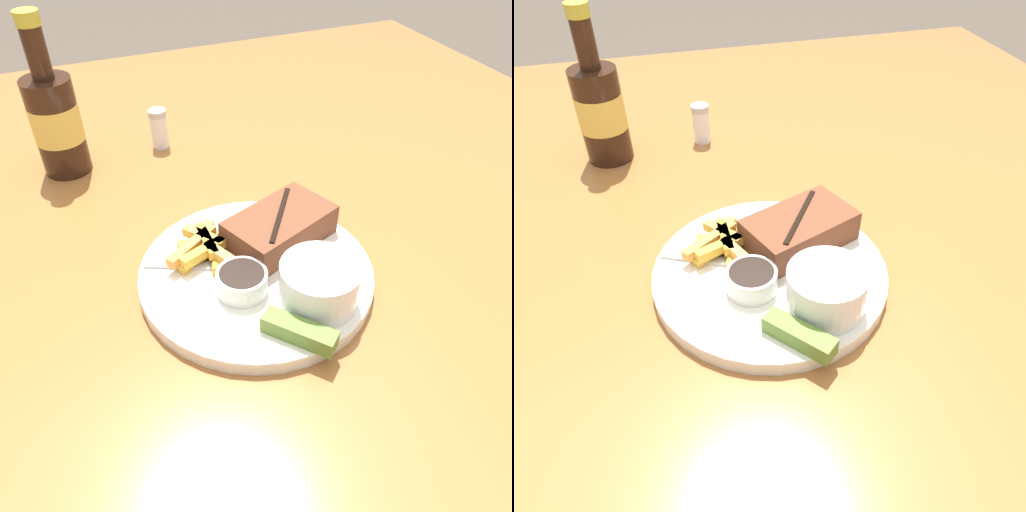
# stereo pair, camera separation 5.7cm
# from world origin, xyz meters

# --- Properties ---
(dining_table) EXTENTS (1.49, 1.62, 0.77)m
(dining_table) POSITION_xyz_m (0.00, 0.00, 0.71)
(dining_table) COLOR #935B2D
(dining_table) RESTS_ON ground_plane
(dinner_plate) EXTENTS (0.28, 0.28, 0.02)m
(dinner_plate) POSITION_xyz_m (0.00, 0.00, 0.78)
(dinner_plate) COLOR silver
(dinner_plate) RESTS_ON dining_table
(steak_portion) EXTENTS (0.15, 0.12, 0.04)m
(steak_portion) POSITION_xyz_m (0.05, 0.04, 0.81)
(steak_portion) COLOR brown
(steak_portion) RESTS_ON dinner_plate
(fries_pile) EXTENTS (0.09, 0.12, 0.02)m
(fries_pile) POSITION_xyz_m (-0.05, 0.05, 0.80)
(fries_pile) COLOR gold
(fries_pile) RESTS_ON dinner_plate
(coleslaw_cup) EXTENTS (0.09, 0.09, 0.05)m
(coleslaw_cup) POSITION_xyz_m (0.04, -0.07, 0.81)
(coleslaw_cup) COLOR white
(coleslaw_cup) RESTS_ON dinner_plate
(dipping_sauce_cup) EXTENTS (0.06, 0.06, 0.03)m
(dipping_sauce_cup) POSITION_xyz_m (-0.03, -0.03, 0.80)
(dipping_sauce_cup) COLOR silver
(dipping_sauce_cup) RESTS_ON dinner_plate
(pickle_spear) EXTENTS (0.07, 0.07, 0.02)m
(pickle_spear) POSITION_xyz_m (-0.00, -0.11, 0.80)
(pickle_spear) COLOR #567A2D
(pickle_spear) RESTS_ON dinner_plate
(fork_utensil) EXTENTS (0.13, 0.07, 0.00)m
(fork_utensil) POSITION_xyz_m (-0.06, 0.03, 0.79)
(fork_utensil) COLOR #B7B7BC
(fork_utensil) RESTS_ON dinner_plate
(knife_utensil) EXTENTS (0.08, 0.16, 0.01)m
(knife_utensil) POSITION_xyz_m (0.02, 0.03, 0.79)
(knife_utensil) COLOR #B7B7BC
(knife_utensil) RESTS_ON dinner_plate
(beer_bottle) EXTENTS (0.07, 0.07, 0.23)m
(beer_bottle) POSITION_xyz_m (-0.18, 0.35, 0.85)
(beer_bottle) COLOR black
(beer_bottle) RESTS_ON dining_table
(salt_shaker) EXTENTS (0.03, 0.03, 0.07)m
(salt_shaker) POSITION_xyz_m (-0.02, 0.36, 0.80)
(salt_shaker) COLOR white
(salt_shaker) RESTS_ON dining_table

